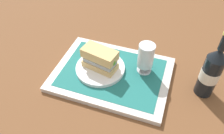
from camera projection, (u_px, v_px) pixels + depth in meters
ground_plane at (112, 76)px, 0.88m from camera, size 3.00×3.00×0.00m
tray at (112, 74)px, 0.88m from camera, size 0.44×0.32×0.02m
placemat at (112, 72)px, 0.87m from camera, size 0.38×0.27×0.00m
plate at (100, 69)px, 0.87m from camera, size 0.19×0.19×0.01m
sandwich at (100, 60)px, 0.84m from camera, size 0.14×0.09×0.08m
beer_glass at (146, 57)px, 0.83m from camera, size 0.06×0.06×0.12m
beer_bottle at (211, 72)px, 0.75m from camera, size 0.07×0.07×0.27m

